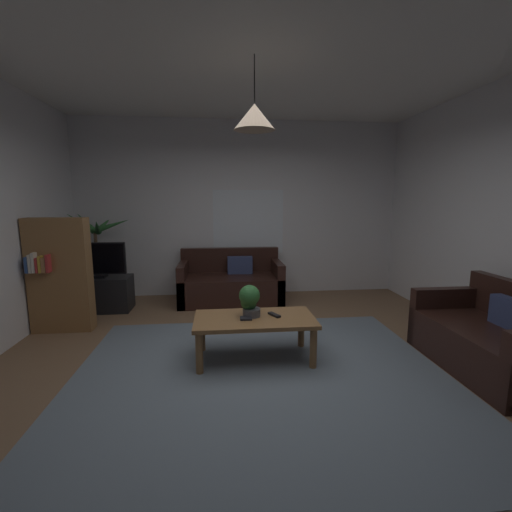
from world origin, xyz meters
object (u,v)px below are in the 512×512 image
at_px(remote_on_table_0, 274,315).
at_px(tv, 96,260).
at_px(couch_right_side, 493,342).
at_px(book_on_table_0, 246,318).
at_px(pendant_lamp, 254,117).
at_px(potted_palm_corner, 98,263).
at_px(bookshelf_corner, 60,275).
at_px(potted_plant_on_table, 250,300).
at_px(tv_stand, 99,294).
at_px(couch_under_window, 231,284).
at_px(coffee_table, 255,324).

relative_size(remote_on_table_0, tv, 0.20).
xyz_separation_m(couch_right_side, book_on_table_0, (-2.32, 0.42, 0.17)).
bearing_deg(remote_on_table_0, pendant_lamp, 159.41).
relative_size(potted_palm_corner, bookshelf_corner, 1.04).
bearing_deg(potted_palm_corner, tv, -74.16).
distance_m(book_on_table_0, potted_plant_on_table, 0.19).
relative_size(tv, potted_palm_corner, 0.56).
bearing_deg(potted_palm_corner, tv_stand, -73.37).
bearing_deg(couch_right_side, potted_plant_on_table, -102.72).
distance_m(couch_under_window, potted_palm_corner, 2.09).
xyz_separation_m(book_on_table_0, bookshelf_corner, (-2.19, 1.08, 0.26)).
distance_m(remote_on_table_0, pendant_lamp, 1.92).
distance_m(couch_right_side, pendant_lamp, 3.09).
height_order(couch_under_window, coffee_table, couch_under_window).
distance_m(potted_plant_on_table, potted_palm_corner, 3.07).
xyz_separation_m(potted_palm_corner, pendant_lamp, (2.22, -2.21, 1.73)).
relative_size(bookshelf_corner, pendant_lamp, 2.15).
height_order(coffee_table, book_on_table_0, book_on_table_0).
distance_m(tv_stand, tv, 0.51).
height_order(remote_on_table_0, potted_plant_on_table, potted_plant_on_table).
relative_size(coffee_table, tv_stand, 1.34).
bearing_deg(book_on_table_0, couch_right_side, -10.20).
relative_size(tv_stand, bookshelf_corner, 0.64).
distance_m(potted_palm_corner, bookshelf_corner, 1.18).
relative_size(book_on_table_0, potted_palm_corner, 0.08).
bearing_deg(book_on_table_0, potted_palm_corner, 133.36).
xyz_separation_m(couch_right_side, remote_on_table_0, (-2.02, 0.49, 0.17)).
bearing_deg(tv_stand, remote_on_table_0, -37.63).
xyz_separation_m(couch_under_window, remote_on_table_0, (0.37, -2.05, 0.18)).
bearing_deg(couch_under_window, remote_on_table_0, -79.69).
relative_size(remote_on_table_0, potted_palm_corner, 0.11).
bearing_deg(couch_right_side, tv, -117.41).
bearing_deg(tv_stand, potted_palm_corner, 106.63).
bearing_deg(remote_on_table_0, coffee_table, 159.41).
bearing_deg(remote_on_table_0, tv_stand, 114.44).
distance_m(potted_plant_on_table, tv, 2.69).
distance_m(book_on_table_0, tv, 2.73).
bearing_deg(coffee_table, tv_stand, 139.35).
relative_size(remote_on_table_0, tv_stand, 0.18).
relative_size(couch_right_side, coffee_table, 1.16).
xyz_separation_m(potted_palm_corner, bookshelf_corner, (-0.06, -1.18, 0.08)).
bearing_deg(potted_palm_corner, couch_under_window, -3.68).
relative_size(remote_on_table_0, bookshelf_corner, 0.11).
height_order(couch_under_window, pendant_lamp, pendant_lamp).
bearing_deg(pendant_lamp, tv_stand, 139.35).
distance_m(book_on_table_0, pendant_lamp, 1.92).
distance_m(coffee_table, potted_plant_on_table, 0.24).
bearing_deg(couch_right_side, couch_under_window, -136.69).
bearing_deg(couch_under_window, tv_stand, -171.83).
bearing_deg(bookshelf_corner, tv, 76.07).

